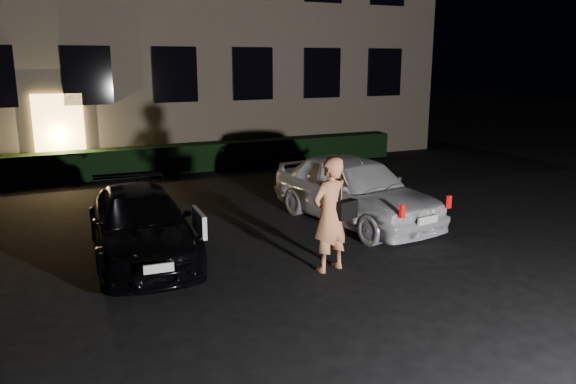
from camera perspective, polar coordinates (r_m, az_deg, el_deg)
name	(u,v)px	position (r m, az deg, el deg)	size (l,w,h in m)	color
ground	(356,294)	(8.71, 6.96, -10.23)	(80.00, 80.00, 0.00)	black
hedge	(182,158)	(18.04, -10.71, 3.38)	(15.00, 0.70, 0.85)	black
sedan	(141,224)	(10.38, -14.73, -3.15)	(1.93, 4.28, 1.20)	black
hatch	(354,189)	(12.19, 6.76, 0.30)	(2.37, 4.55, 1.48)	white
man	(330,214)	(9.29, 4.33, -2.28)	(0.88, 0.63, 1.94)	#E18556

